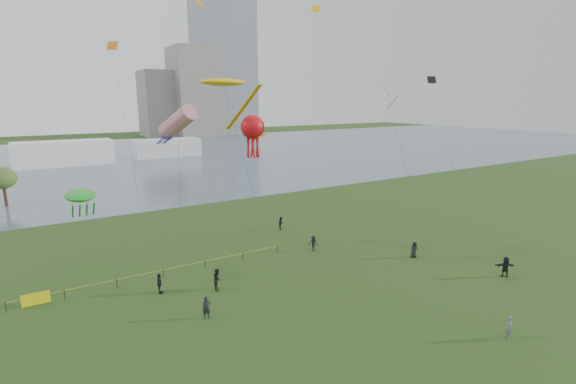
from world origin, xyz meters
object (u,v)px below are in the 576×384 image
fence (90,287)px  kite_stingray (224,83)px  kite_flyer (510,327)px  kite_octopus (252,128)px

fence → kite_stingray: kite_stingray is taller
kite_flyer → kite_octopus: kite_octopus is taller
fence → kite_stingray: size_ratio=1.35×
kite_stingray → kite_octopus: bearing=-86.6°
kite_stingray → kite_octopus: kite_stingray is taller
fence → kite_octopus: size_ratio=1.66×
kite_flyer → kite_octopus: size_ratio=0.11×
kite_octopus → kite_stingray: bearing=129.2°
kite_octopus → kite_flyer: bearing=-54.5°
fence → kite_octopus: (15.06, -0.79, 12.73)m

